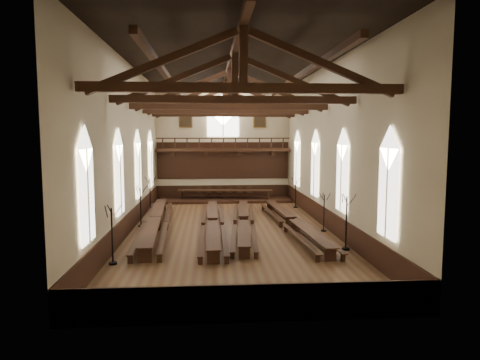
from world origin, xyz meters
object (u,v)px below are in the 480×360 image
object	(u,v)px
refectory_row_c	(244,221)
candelabrum_right_near	(346,233)
dais	(225,200)
candelabrum_right_mid	(324,220)
refectory_row_d	(293,221)
refectory_row_a	(155,220)
high_table	(225,191)
refectory_row_b	(213,222)
candelabrum_right_far	(296,198)
candelabrum_left_near	(112,246)
candelabrum_left_mid	(141,214)
candelabrum_left_far	(150,203)

from	to	relation	value
refectory_row_c	candelabrum_right_near	xyz separation A→B (m)	(4.69, -5.25, 0.38)
dais	candelabrum_right_mid	xyz separation A→B (m)	(5.46, -12.24, 0.60)
refectory_row_d	dais	bearing A→B (deg)	107.64
refectory_row_a	high_table	xyz separation A→B (m)	(4.66, 10.94, 0.30)
refectory_row_b	candelabrum_right_far	bearing A→B (deg)	49.57
candelabrum_left_near	candelabrum_left_mid	size ratio (longest dim) A/B	1.03
refectory_row_a	candelabrum_right_far	xyz separation A→B (m)	(10.12, 7.07, 0.17)
refectory_row_b	candelabrum_left_far	world-z (taller)	candelabrum_left_far
dais	candelabrum_right_far	world-z (taller)	candelabrum_right_far
refectory_row_a	candelabrum_left_mid	bearing A→B (deg)	141.57
candelabrum_right_far	dais	bearing A→B (deg)	144.67
refectory_row_a	refectory_row_d	xyz separation A→B (m)	(8.36, -0.69, -0.04)
refectory_row_a	refectory_row_c	size ratio (longest dim) A/B	1.08
refectory_row_c	dais	xyz separation A→B (m)	(-0.77, 11.16, -0.38)
refectory_row_b	candelabrum_left_near	distance (m)	7.84
refectory_row_c	refectory_row_d	xyz separation A→B (m)	(2.93, -0.47, 0.04)
refectory_row_d	candelabrum_right_near	world-z (taller)	candelabrum_right_near
refectory_row_b	high_table	world-z (taller)	high_table
candelabrum_left_mid	candelabrum_right_mid	world-z (taller)	candelabrum_left_mid
candelabrum_left_near	candelabrum_left_mid	xyz separation A→B (m)	(-0.00, 7.89, -0.02)
candelabrum_right_far	candelabrum_right_near	bearing A→B (deg)	-90.00
refectory_row_d	candelabrum_left_near	distance (m)	11.34
refectory_row_b	candelabrum_left_mid	size ratio (longest dim) A/B	5.40
candelabrum_left_mid	candelabrum_left_far	world-z (taller)	candelabrum_left_far
refectory_row_c	candelabrum_right_far	distance (m)	8.67
candelabrum_left_mid	candelabrum_right_mid	distance (m)	11.29
refectory_row_d	candelabrum_right_near	distance (m)	5.10
refectory_row_d	high_table	world-z (taller)	high_table
refectory_row_a	candelabrum_left_far	size ratio (longest dim) A/B	5.38
high_table	candelabrum_left_mid	world-z (taller)	candelabrum_left_mid
refectory_row_d	refectory_row_c	bearing A→B (deg)	170.90
refectory_row_b	dais	size ratio (longest dim) A/B	1.23
candelabrum_left_mid	candelabrum_left_far	xyz separation A→B (m)	(0.00, 4.33, 0.04)
dais	candelabrum_right_near	distance (m)	17.31
refectory_row_d	high_table	size ratio (longest dim) A/B	1.71
refectory_row_c	candelabrum_left_far	xyz separation A→B (m)	(-6.41, 5.34, 0.35)
refectory_row_a	candelabrum_right_mid	bearing A→B (deg)	-7.36
refectory_row_b	dais	bearing A→B (deg)	84.35
candelabrum_left_far	candelabrum_right_near	distance (m)	15.34
candelabrum_right_far	candelabrum_left_mid	bearing A→B (deg)	-150.46
refectory_row_a	refectory_row_b	bearing A→B (deg)	-11.02
refectory_row_a	dais	distance (m)	11.90
refectory_row_d	candelabrum_left_near	world-z (taller)	candelabrum_left_near
refectory_row_b	candelabrum_right_far	xyz separation A→B (m)	(6.61, 7.75, 0.22)
candelabrum_right_mid	candelabrum_right_far	xyz separation A→B (m)	(-0.00, 8.38, 0.03)
dais	candelabrum_left_mid	xyz separation A→B (m)	(-5.64, -10.16, 0.68)
candelabrum_right_far	refectory_row_b	bearing A→B (deg)	-130.43
candelabrum_right_mid	candelabrum_left_near	bearing A→B (deg)	-152.42
refectory_row_d	candelabrum_left_mid	size ratio (longest dim) A/B	5.44
candelabrum_right_near	candelabrum_right_mid	xyz separation A→B (m)	(0.00, 4.16, -0.16)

